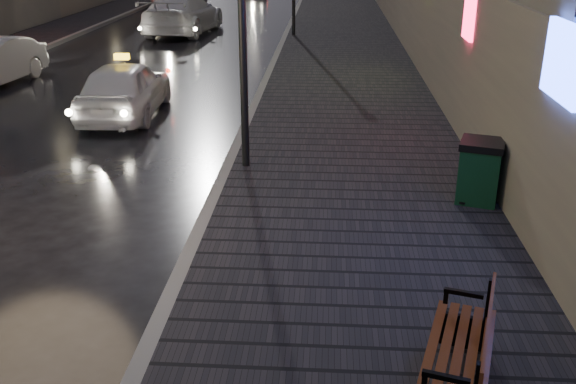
# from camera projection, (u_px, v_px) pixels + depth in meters

# --- Properties ---
(sidewalk) EXTENTS (4.60, 58.00, 0.15)m
(sidewalk) POSITION_uv_depth(u_px,v_px,m) (343.00, 41.00, 25.74)
(sidewalk) COLOR black
(sidewalk) RESTS_ON ground
(curb) EXTENTS (0.20, 58.00, 0.15)m
(curb) POSITION_uv_depth(u_px,v_px,m) (284.00, 40.00, 25.88)
(curb) COLOR slate
(curb) RESTS_ON ground
(sidewalk_far) EXTENTS (2.40, 58.00, 0.15)m
(sidewalk_far) POSITION_uv_depth(u_px,v_px,m) (38.00, 38.00, 26.49)
(sidewalk_far) COLOR black
(sidewalk_far) RESTS_ON ground
(curb_far) EXTENTS (0.20, 58.00, 0.15)m
(curb_far) POSITION_uv_depth(u_px,v_px,m) (68.00, 38.00, 26.41)
(curb_far) COLOR slate
(curb_far) RESTS_ON ground
(bench) EXTENTS (1.04, 1.80, 0.87)m
(bench) POSITION_uv_depth(u_px,v_px,m) (466.00, 352.00, 5.98)
(bench) COLOR black
(bench) RESTS_ON sidewalk
(trash_bin) EXTENTS (0.83, 0.83, 1.02)m
(trash_bin) POSITION_uv_depth(u_px,v_px,m) (480.00, 171.00, 10.23)
(trash_bin) COLOR #0E331B
(trash_bin) RESTS_ON sidewalk
(taxi_near) EXTENTS (1.77, 4.08, 1.37)m
(taxi_near) POSITION_uv_depth(u_px,v_px,m) (125.00, 88.00, 15.47)
(taxi_near) COLOR silver
(taxi_near) RESTS_ON ground
(taxi_mid) EXTENTS (2.89, 5.95, 1.67)m
(taxi_mid) POSITION_uv_depth(u_px,v_px,m) (183.00, 14.00, 27.77)
(taxi_mid) COLOR white
(taxi_mid) RESTS_ON ground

